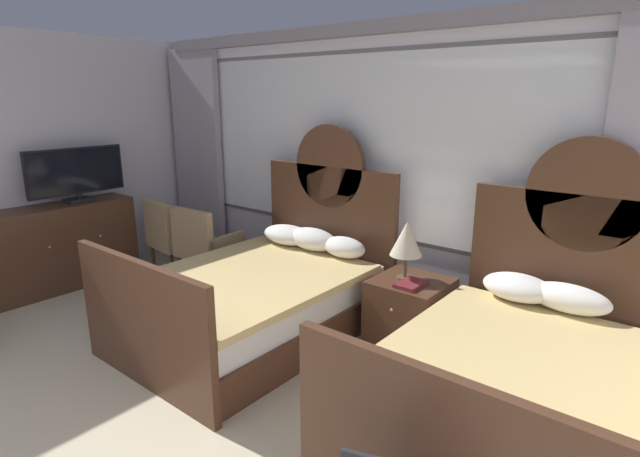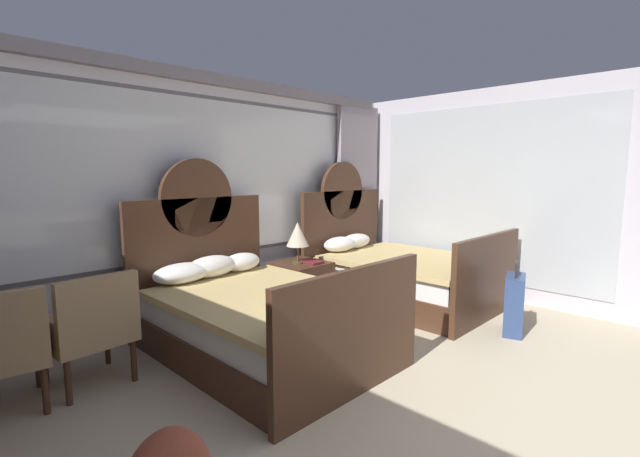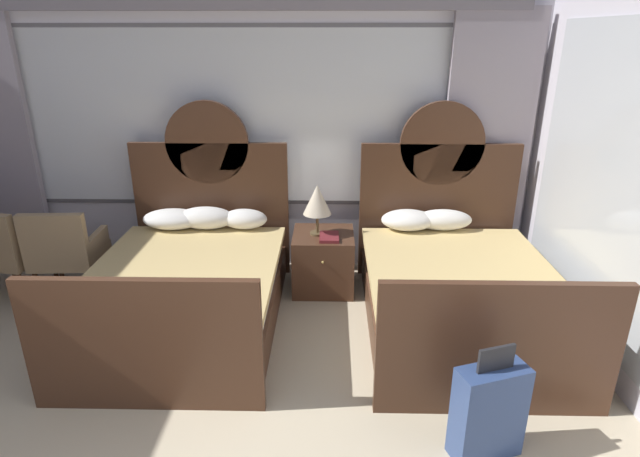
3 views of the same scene
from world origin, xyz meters
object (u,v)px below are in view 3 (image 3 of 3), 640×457
at_px(bed_near_window, 190,283).
at_px(armchair_by_window_left, 65,249).
at_px(suitcase_on_floor, 488,411).
at_px(table_lamp_on_nightstand, 317,200).
at_px(armchair_by_window_centre, 3,249).
at_px(book_on_nightstand, 329,237).
at_px(bed_near_mirror, 455,287).
at_px(nightstand_between_beds, 323,261).

relative_size(bed_near_window, armchair_by_window_left, 2.44).
bearing_deg(suitcase_on_floor, bed_near_window, 145.26).
bearing_deg(table_lamp_on_nightstand, armchair_by_window_centre, -175.77).
distance_m(book_on_nightstand, armchair_by_window_left, 2.47).
relative_size(bed_near_window, armchair_by_window_centre, 2.44).
bearing_deg(bed_near_mirror, table_lamp_on_nightstand, 151.68).
height_order(bed_near_window, armchair_by_window_centre, bed_near_window).
relative_size(table_lamp_on_nightstand, armchair_by_window_left, 0.55).
bearing_deg(bed_near_mirror, book_on_nightstand, 153.61).
distance_m(bed_near_window, table_lamp_on_nightstand, 1.37).
bearing_deg(bed_near_window, armchair_by_window_centre, 167.44).
distance_m(bed_near_window, armchair_by_window_left, 1.34).
bearing_deg(book_on_nightstand, suitcase_on_floor, -64.82).
relative_size(bed_near_mirror, table_lamp_on_nightstand, 4.46).
distance_m(bed_near_mirror, armchair_by_window_centre, 4.15).
bearing_deg(book_on_nightstand, bed_near_window, -156.42).
height_order(armchair_by_window_left, suitcase_on_floor, armchair_by_window_left).
bearing_deg(armchair_by_window_centre, book_on_nightstand, 2.05).
height_order(bed_near_mirror, table_lamp_on_nightstand, bed_near_mirror).
height_order(bed_near_mirror, nightstand_between_beds, bed_near_mirror).
relative_size(table_lamp_on_nightstand, book_on_nightstand, 1.88).
bearing_deg(armchair_by_window_left, suitcase_on_floor, -29.09).
distance_m(bed_near_window, book_on_nightstand, 1.32).
xyz_separation_m(nightstand_between_beds, suitcase_on_floor, (1.00, -2.12, 0.02)).
relative_size(bed_near_window, table_lamp_on_nightstand, 4.46).
distance_m(armchair_by_window_left, armchair_by_window_centre, 0.58).
xyz_separation_m(table_lamp_on_nightstand, suitcase_on_floor, (1.06, -2.11, -0.61)).
xyz_separation_m(armchair_by_window_left, suitcase_on_floor, (3.40, -1.89, -0.18)).
distance_m(nightstand_between_beds, armchair_by_window_left, 2.42).
relative_size(book_on_nightstand, suitcase_on_floor, 0.35).
height_order(table_lamp_on_nightstand, armchair_by_window_left, table_lamp_on_nightstand).
height_order(bed_near_mirror, suitcase_on_floor, bed_near_mirror).
bearing_deg(armchair_by_window_centre, table_lamp_on_nightstand, 4.23).
bearing_deg(bed_near_window, armchair_by_window_left, 161.99).
bearing_deg(bed_near_window, book_on_nightstand, 23.58).
xyz_separation_m(bed_near_mirror, nightstand_between_beds, (-1.13, 0.65, -0.07)).
xyz_separation_m(bed_near_window, suitcase_on_floor, (2.14, -1.48, -0.05)).
distance_m(bed_near_mirror, nightstand_between_beds, 1.31).
distance_m(bed_near_mirror, book_on_nightstand, 1.22).
bearing_deg(armchair_by_window_centre, suitcase_on_floor, -25.41).
bearing_deg(bed_near_window, bed_near_mirror, -0.29).
xyz_separation_m(bed_near_window, book_on_nightstand, (1.20, 0.52, 0.23)).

